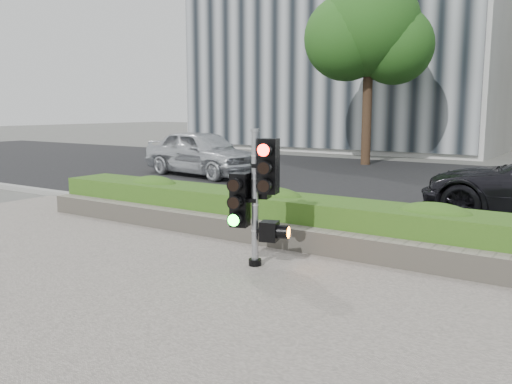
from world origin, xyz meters
The scene contains 10 objects.
ground centered at (0.00, 0.00, 0.00)m, with size 120.00×120.00×0.00m, color #51514C.
sidewalk centered at (0.00, -2.50, 0.01)m, with size 16.00×11.00×0.03m, color #9E9389.
road centered at (0.00, 10.00, 0.01)m, with size 60.00×13.00×0.02m, color black.
curb centered at (0.00, 3.15, 0.06)m, with size 60.00×0.25×0.12m, color gray.
stone_wall centered at (0.00, 1.90, 0.20)m, with size 12.00×0.32×0.34m, color gray.
hedge centered at (0.00, 2.55, 0.37)m, with size 12.00×1.00×0.68m, color #60982E.
building_left centered at (-9.00, 23.00, 7.50)m, with size 16.00×9.00×15.00m, color #B7B7B2.
tree_left centered at (-4.52, 14.56, 5.04)m, with size 4.61×4.03×7.34m.
traffic_signal centered at (-0.40, 0.85, 1.06)m, with size 0.68×0.57×1.87m.
car_silver centered at (-7.50, 8.29, 0.76)m, with size 1.74×4.33×1.48m, color silver.
Camera 1 is at (3.60, -5.14, 2.16)m, focal length 38.00 mm.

